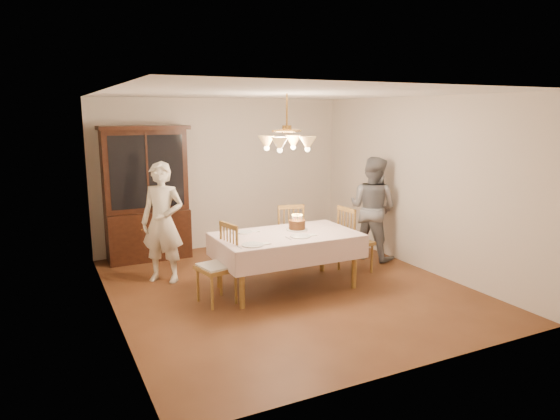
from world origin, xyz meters
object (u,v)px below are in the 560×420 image
dining_table (287,239)px  birthday_cake (297,225)px  china_hutch (146,196)px  chair_far_side (288,238)px  elderly_woman (163,222)px

dining_table → birthday_cake: birthday_cake is taller
dining_table → china_hutch: china_hutch is taller
dining_table → chair_far_side: size_ratio=1.90×
china_hutch → birthday_cake: 2.68m
dining_table → elderly_woman: (-1.43, 1.03, 0.17)m
birthday_cake → dining_table: bearing=-149.1°
china_hutch → chair_far_side: 2.39m
china_hutch → chair_far_side: size_ratio=2.16×
china_hutch → elderly_woman: (-0.03, -1.23, -0.19)m
elderly_woman → birthday_cake: size_ratio=5.67×
chair_far_side → birthday_cake: size_ratio=3.33×
dining_table → elderly_woman: elderly_woman is taller
dining_table → birthday_cake: bearing=30.9°
dining_table → elderly_woman: size_ratio=1.12×
dining_table → elderly_woman: bearing=144.2°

